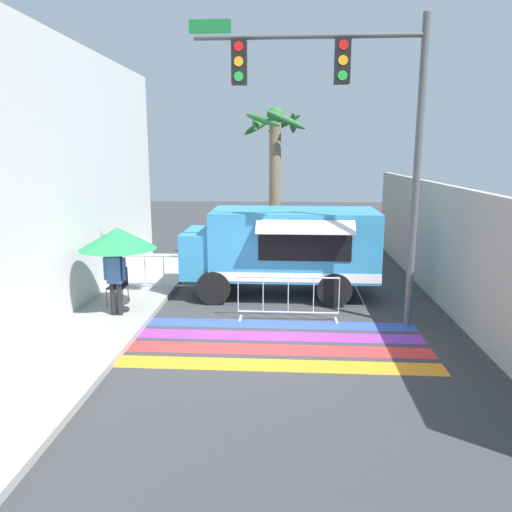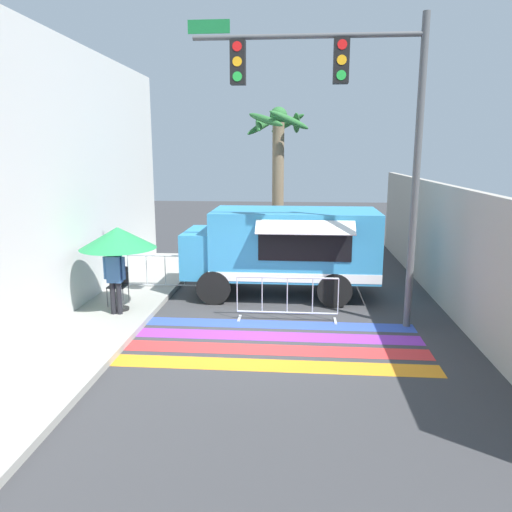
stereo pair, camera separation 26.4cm
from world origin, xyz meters
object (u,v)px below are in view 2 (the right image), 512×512
(barricade_front, at_px, (287,298))
(vendor_person, at_px, (115,276))
(traffic_signal_pole, at_px, (346,108))
(barricade_side, at_px, (165,273))
(folding_chair, at_px, (119,282))
(food_truck, at_px, (280,246))
(palm_tree, at_px, (278,160))
(patio_umbrella, at_px, (118,238))

(barricade_front, bearing_deg, vendor_person, -176.16)
(traffic_signal_pole, distance_m, barricade_side, 6.84)
(barricade_front, xyz_separation_m, barricade_side, (-3.54, 2.23, -0.00))
(folding_chair, distance_m, barricade_side, 1.86)
(vendor_person, bearing_deg, food_truck, 40.12)
(folding_chair, distance_m, palm_tree, 7.55)
(vendor_person, distance_m, barricade_side, 2.61)
(food_truck, height_order, barricade_front, food_truck)
(barricade_side, bearing_deg, patio_umbrella, -103.23)
(traffic_signal_pole, bearing_deg, barricade_side, 153.00)
(food_truck, distance_m, barricade_side, 3.39)
(traffic_signal_pole, xyz_separation_m, barricade_side, (-4.73, 2.41, -4.31))
(barricade_front, bearing_deg, palm_tree, 94.71)
(traffic_signal_pole, distance_m, vendor_person, 6.47)
(barricade_front, bearing_deg, barricade_side, 147.81)
(food_truck, xyz_separation_m, barricade_side, (-3.27, 0.09, -0.88))
(barricade_front, distance_m, palm_tree, 7.12)
(folding_chair, bearing_deg, barricade_side, 84.56)
(folding_chair, relative_size, barricade_side, 0.43)
(barricade_front, height_order, palm_tree, palm_tree)
(folding_chair, distance_m, vendor_person, 0.91)
(folding_chair, height_order, barricade_front, folding_chair)
(food_truck, distance_m, patio_umbrella, 4.36)
(patio_umbrella, relative_size, palm_tree, 0.38)
(traffic_signal_pole, bearing_deg, patio_umbrella, 177.63)
(patio_umbrella, xyz_separation_m, barricade_side, (0.52, 2.19, -1.39))
(food_truck, height_order, traffic_signal_pole, traffic_signal_pole)
(palm_tree, bearing_deg, food_truck, -86.48)
(palm_tree, bearing_deg, folding_chair, -122.71)
(palm_tree, bearing_deg, patio_umbrella, -119.07)
(barricade_front, bearing_deg, food_truck, 97.05)
(patio_umbrella, relative_size, folding_chair, 2.16)
(folding_chair, xyz_separation_m, barricade_front, (4.28, -0.53, -0.18))
(food_truck, bearing_deg, folding_chair, -158.21)
(traffic_signal_pole, relative_size, folding_chair, 7.08)
(traffic_signal_pole, bearing_deg, folding_chair, 172.56)
(food_truck, bearing_deg, barricade_side, 178.41)
(patio_umbrella, height_order, barricade_side, patio_umbrella)
(patio_umbrella, bearing_deg, food_truck, 29.05)
(traffic_signal_pole, xyz_separation_m, barricade_front, (-1.20, 0.19, -4.31))
(traffic_signal_pole, relative_size, barricade_front, 2.80)
(patio_umbrella, relative_size, barricade_front, 0.85)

